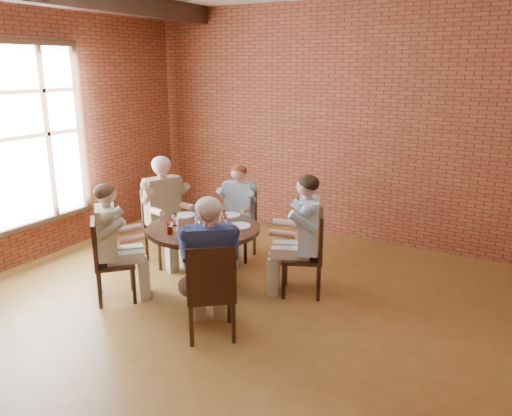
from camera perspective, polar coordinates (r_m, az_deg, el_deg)
The scene contains 27 objects.
floor at distance 4.89m, azimuth -4.90°, elevation -14.90°, with size 7.00×7.00×0.00m, color brown.
wall_back at distance 7.40m, azimuth 10.31°, elevation 9.45°, with size 7.00×7.00×0.00m, color brown.
window at distance 6.83m, azimuth -26.10°, elevation 7.15°, with size 0.10×2.16×2.36m.
dining_table at distance 5.76m, azimuth -5.94°, elevation -4.22°, with size 1.28×1.28×0.75m.
chair_a at distance 5.63m, azimuth 6.23°, elevation -4.82°, with size 0.58×0.58×0.96m.
diner_a at distance 5.57m, azimuth 5.34°, elevation -3.16°, with size 0.55×0.68×1.37m, color teal, non-canonical shape.
chair_b at distance 6.71m, azimuth -1.80°, elevation -1.51°, with size 0.45×0.45×0.90m.
diner_b at distance 6.60m, azimuth -2.06°, elevation -0.53°, with size 0.49×0.60×1.27m, color #879EAC, non-canonical shape.
chair_c at distance 6.67m, azimuth -10.62°, elevation -1.61°, with size 0.61×0.61×0.98m.
diner_c at distance 6.54m, azimuth -10.34°, elevation -0.34°, with size 0.57×0.70×1.40m, color brown, non-canonical shape.
chair_d at distance 5.67m, azimuth -16.75°, elevation -5.42°, with size 0.59×0.59×0.93m.
diner_d at distance 5.62m, azimuth -16.02°, elevation -3.89°, with size 0.52×0.64×1.31m, color beige, non-canonical shape.
chair_e at distance 4.69m, azimuth -5.16°, elevation -9.16°, with size 0.63×0.63×0.96m.
diner_e at distance 4.70m, azimuth -5.29°, elevation -6.81°, with size 0.56×0.68×1.38m, color #192247, non-canonical shape.
plate_a at distance 5.66m, azimuth -1.94°, elevation -2.04°, with size 0.26×0.26×0.01m, color white.
plate_b at distance 6.06m, azimuth -3.06°, elevation -0.83°, with size 0.26×0.26×0.01m, color white.
plate_c at distance 6.12m, azimuth -8.07°, elevation -0.81°, with size 0.26×0.26×0.01m, color white.
plate_d at distance 5.22m, azimuth -6.06°, elevation -3.70°, with size 0.26×0.26×0.01m, color white.
glass_a at distance 5.63m, azimuth -3.64°, elevation -1.50°, with size 0.07×0.07×0.14m, color white.
glass_b at distance 5.81m, azimuth -3.88°, elevation -0.96°, with size 0.07×0.07×0.14m, color white.
glass_c at distance 5.95m, azimuth -6.67°, elevation -0.61°, with size 0.07×0.07×0.14m, color white.
glass_d at distance 5.79m, azimuth -6.70°, elevation -1.09°, with size 0.07×0.07×0.14m, color white.
glass_e at distance 5.75m, azimuth -9.32°, elevation -1.31°, with size 0.07×0.07×0.14m, color white.
glass_f at distance 5.47m, azimuth -9.86°, elevation -2.25°, with size 0.07×0.07×0.14m, color white.
glass_g at distance 5.46m, azimuth -6.80°, elevation -2.15°, with size 0.07×0.07×0.14m, color white.
glass_h at distance 5.47m, azimuth -3.91°, elevation -2.03°, with size 0.07×0.07×0.14m, color white.
smartphone at distance 5.26m, azimuth -4.88°, elevation -3.53°, with size 0.06×0.12×0.01m, color black.
Camera 1 is at (2.40, -3.45, 2.50)m, focal length 35.00 mm.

